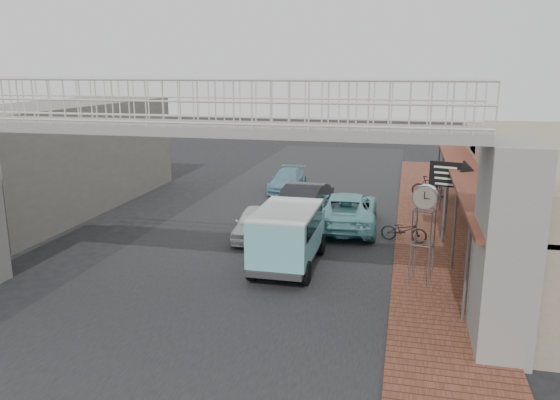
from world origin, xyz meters
The scene contains 14 objects.
ground centered at (0.00, 0.00, 0.00)m, with size 120.00×120.00×0.00m, color black.
road_strip centered at (0.00, 0.00, 0.01)m, with size 10.00×60.00×0.01m, color black.
sidewalk centered at (6.50, 3.00, 0.05)m, with size 3.00×40.00×0.10m, color brown.
footbridge centered at (0.00, -4.00, 3.18)m, with size 16.40×2.40×6.34m.
building_far_left centered at (-11.00, 6.00, 2.50)m, with size 5.00×14.00×5.00m, color gray.
white_hatchback centered at (-0.50, 3.16, 0.61)m, with size 1.43×3.57×1.21m, color white.
dark_sedan centered at (0.87, 5.99, 0.80)m, with size 1.69×4.85×1.60m, color black.
angkot_curb centered at (2.89, 5.47, 0.76)m, with size 2.51×5.43×1.51m, color #6BB5BA.
angkot_far centered at (-1.10, 11.92, 0.59)m, with size 1.65×4.07×1.18m, color #669FB1.
angkot_van centered at (1.50, 0.15, 1.33)m, with size 1.99×4.30×2.10m.
motorcycle_near centered at (5.30, 3.63, 0.56)m, with size 0.61×1.76×0.92m, color black.
motorcycle_far centered at (6.52, 11.68, 0.65)m, with size 0.52×1.83×1.10m, color black.
street_clock centered at (5.86, -0.57, 2.69)m, with size 0.80×0.73×3.13m.
arrow_sign centered at (7.51, 3.73, 2.71)m, with size 1.95×1.29×3.23m.
Camera 1 is at (5.21, -17.02, 6.56)m, focal length 35.00 mm.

